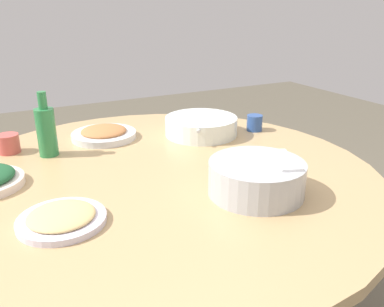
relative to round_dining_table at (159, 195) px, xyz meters
name	(u,v)px	position (x,y,z in m)	size (l,w,h in m)	color
round_dining_table	(159,195)	(0.00, 0.00, 0.00)	(1.38, 1.38, 0.73)	#99999E
rice_bowl	(257,177)	(-0.26, -0.18, 0.13)	(0.26, 0.26, 0.10)	#B2B5BA
soup_bowl	(201,126)	(0.27, -0.30, 0.12)	(0.28, 0.28, 0.07)	white
dish_tofu_braise	(104,133)	(0.40, 0.06, 0.10)	(0.25, 0.25, 0.05)	silver
dish_noodles	(62,218)	(-0.18, 0.32, 0.10)	(0.21, 0.21, 0.03)	silver
green_bottle	(46,130)	(0.31, 0.28, 0.17)	(0.06, 0.06, 0.22)	#2D7F44
tea_cup_near	(8,144)	(0.40, 0.40, 0.11)	(0.08, 0.08, 0.07)	#CB514B
tea_cup_far	(255,123)	(0.22, -0.52, 0.11)	(0.06, 0.06, 0.06)	#2C4D91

